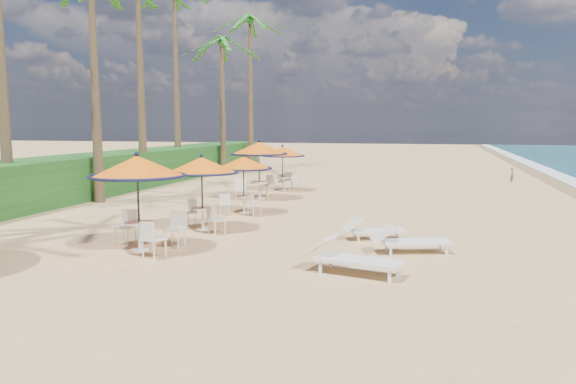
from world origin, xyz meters
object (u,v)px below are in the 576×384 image
station_0 (140,178)px  station_3 (258,154)px  station_1 (202,172)px  lounger_far (372,229)px  lounger_mid (408,240)px  station_2 (243,168)px  station_4 (284,157)px  lounger_near (349,257)px

station_0 → station_3: station_3 is taller
station_1 → lounger_far: station_1 is taller
lounger_mid → station_1: bearing=148.5°
station_2 → lounger_mid: bearing=-38.8°
station_4 → lounger_mid: size_ratio=1.08×
station_3 → station_4: station_3 is taller
station_1 → lounger_near: 6.52m
station_1 → station_2: size_ratio=1.08×
station_1 → station_2: (0.16, 3.30, -0.13)m
station_2 → station_3: size_ratio=0.84×
station_0 → lounger_mid: station_0 is taller
station_0 → station_4: size_ratio=1.13×
station_4 → station_1: bearing=-88.6°
station_0 → station_2: bearing=85.0°
station_0 → lounger_mid: 6.92m
station_2 → station_3: 4.03m
station_1 → station_3: 7.29m
station_4 → lounger_mid: (6.46, -12.03, -1.30)m
station_0 → station_3: (-0.12, 10.25, 0.10)m
station_4 → station_2: bearing=-86.6°
station_0 → station_1: 3.01m
station_1 → station_0: bearing=-97.5°
station_3 → lounger_near: (5.57, -11.13, -1.59)m
station_2 → lounger_far: station_2 is taller
station_0 → station_2: 6.32m
station_2 → lounger_mid: station_2 is taller
station_4 → lounger_near: (5.32, -14.35, -1.26)m
lounger_near → lounger_far: 3.76m
lounger_far → station_1: bearing=156.5°
station_1 → station_4: bearing=91.4°
station_0 → station_4: bearing=89.4°
lounger_far → station_4: bearing=94.8°
lounger_near → lounger_mid: size_ratio=1.11×
station_0 → station_2: (0.55, 6.29, -0.21)m
lounger_near → lounger_far: bearing=102.3°
station_2 → lounger_far: bearing=-34.4°
station_0 → station_2: station_0 is taller
station_2 → lounger_mid: (6.04, -4.85, -1.31)m
station_2 → lounger_near: 8.77m
station_1 → lounger_mid: 6.55m
station_4 → lounger_far: bearing=-63.0°
lounger_far → station_2: bearing=123.3°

